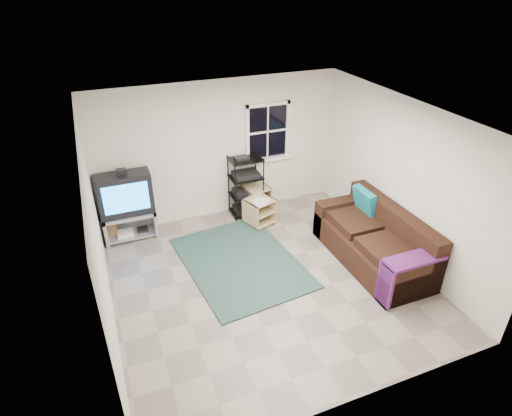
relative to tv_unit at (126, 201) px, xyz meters
name	(u,v)px	position (x,y,z in m)	size (l,w,h in m)	color
room	(268,135)	(2.75, 0.22, 0.74)	(4.60, 4.62, 4.60)	gray
tv_unit	(126,201)	(0.00, 0.00, 0.00)	(0.91, 0.45, 1.34)	#9E9DA5
av_rack	(246,190)	(2.22, 0.01, -0.21)	(0.60, 0.44, 1.20)	black
side_table_left	(255,198)	(2.42, 0.04, -0.44)	(0.51, 0.51, 0.54)	tan
side_table_right	(258,209)	(2.30, -0.42, -0.43)	(0.59, 0.59, 0.54)	tan
sofa	(375,242)	(3.62, -2.21, -0.38)	(0.98, 2.20, 1.01)	black
shag_rug	(241,262)	(1.56, -1.47, -0.72)	(1.70, 2.34, 0.03)	#311E15
paper_bag	(109,228)	(-0.36, 0.11, -0.53)	(0.28, 0.18, 0.40)	#A06D48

